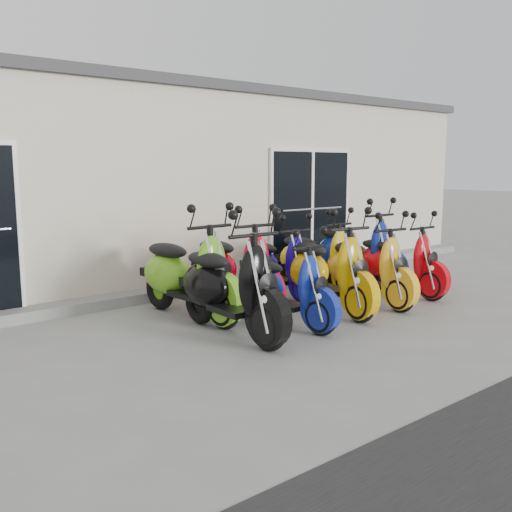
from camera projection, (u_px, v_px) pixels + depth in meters
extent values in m
plane|color=gray|center=(284.00, 317.00, 7.60)|extent=(80.00, 80.00, 0.00)
cube|color=beige|center=(110.00, 186.00, 11.33)|extent=(14.00, 6.00, 3.20)
cube|color=#3F3F42|center=(107.00, 99.00, 11.07)|extent=(14.20, 6.20, 0.16)
cube|color=gray|center=(200.00, 287.00, 9.13)|extent=(14.00, 0.40, 0.15)
cube|color=black|center=(311.00, 206.00, 10.68)|extent=(2.02, 0.08, 2.22)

